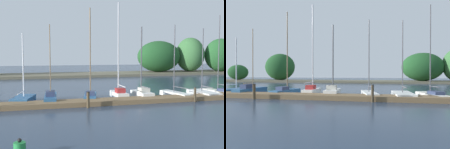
{
  "view_description": "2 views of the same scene",
  "coord_description": "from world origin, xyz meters",
  "views": [
    {
      "loc": [
        -7.91,
        -8.67,
        3.94
      ],
      "look_at": [
        -1.9,
        13.25,
        2.18
      ],
      "focal_mm": 45.04,
      "sensor_mm": 36.0,
      "label": 1
    },
    {
      "loc": [
        4.51,
        -2.02,
        1.96
      ],
      "look_at": [
        1.73,
        12.79,
        1.86
      ],
      "focal_mm": 30.61,
      "sensor_mm": 36.0,
      "label": 2
    }
  ],
  "objects": [
    {
      "name": "mooring_piling_2",
      "position": [
        4.43,
        11.09,
        0.6
      ],
      "size": [
        0.21,
        0.21,
        1.19
      ],
      "color": "#3D3323",
      "rests_on": "ground"
    },
    {
      "name": "sailboat_6",
      "position": [
        4.13,
        13.97,
        0.3
      ],
      "size": [
        1.57,
        3.89,
        6.42
      ],
      "rotation": [
        0.0,
        0.0,
        1.75
      ],
      "color": "white",
      "rests_on": "ground"
    },
    {
      "name": "far_shore",
      "position": [
        6.45,
        38.78,
        2.77
      ],
      "size": [
        66.07,
        8.0,
        6.79
      ],
      "color": "#66604C",
      "rests_on": "ground"
    },
    {
      "name": "mooring_piling_1",
      "position": [
        -4.32,
        10.87,
        0.59
      ],
      "size": [
        0.25,
        0.25,
        1.17
      ],
      "color": "#4C3D28",
      "rests_on": "ground"
    },
    {
      "name": "sailboat_5",
      "position": [
        1.02,
        14.06,
        0.44
      ],
      "size": [
        1.2,
        3.27,
        6.18
      ],
      "rotation": [
        0.0,
        0.0,
        1.62
      ],
      "color": "white",
      "rests_on": "ground"
    },
    {
      "name": "sailboat_2",
      "position": [
        -6.76,
        14.06,
        0.38
      ],
      "size": [
        1.18,
        4.03,
        6.19
      ],
      "rotation": [
        0.0,
        0.0,
        1.5
      ],
      "color": "#285684",
      "rests_on": "ground"
    },
    {
      "name": "sailboat_3",
      "position": [
        -3.46,
        14.44,
        0.4
      ],
      "size": [
        1.68,
        3.7,
        7.67
      ],
      "rotation": [
        0.0,
        0.0,
        1.35
      ],
      "color": "#285684",
      "rests_on": "ground"
    },
    {
      "name": "sailboat_1",
      "position": [
        -8.85,
        14.52,
        0.3
      ],
      "size": [
        1.98,
        3.4,
        5.48
      ],
      "rotation": [
        0.0,
        0.0,
        1.35
      ],
      "color": "#285684",
      "rests_on": "ground"
    },
    {
      "name": "sailboat_7",
      "position": [
        6.74,
        13.59,
        0.28
      ],
      "size": [
        1.45,
        3.81,
        6.15
      ],
      "rotation": [
        0.0,
        0.0,
        1.6
      ],
      "color": "white",
      "rests_on": "ground"
    },
    {
      "name": "sailboat_8",
      "position": [
        9.04,
        14.28,
        0.32
      ],
      "size": [
        1.85,
        4.5,
        7.5
      ],
      "rotation": [
        0.0,
        0.0,
        1.79
      ],
      "color": "silver",
      "rests_on": "ground"
    },
    {
      "name": "sailboat_4",
      "position": [
        -0.95,
        14.47,
        0.54
      ],
      "size": [
        0.97,
        3.41,
        8.22
      ],
      "rotation": [
        0.0,
        0.0,
        1.57
      ],
      "color": "white",
      "rests_on": "ground"
    },
    {
      "name": "channel_buoy_0",
      "position": [
        -8.54,
        2.35,
        0.28
      ],
      "size": [
        0.46,
        0.46,
        0.69
      ],
      "color": "#23843D",
      "rests_on": "ground"
    },
    {
      "name": "dock_pier",
      "position": [
        0.0,
        12.14,
        0.17
      ],
      "size": [
        27.27,
        1.8,
        0.35
      ],
      "color": "brown",
      "rests_on": "ground"
    }
  ]
}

